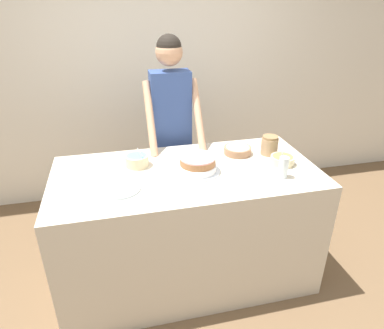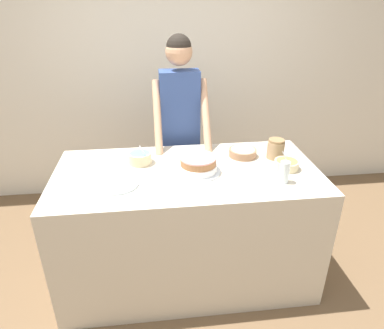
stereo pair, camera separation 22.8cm
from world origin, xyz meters
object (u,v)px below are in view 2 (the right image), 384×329
at_px(cake, 198,165).
at_px(frosting_bowl_olive, 287,164).
at_px(stoneware_jar, 276,149).
at_px(drinking_glass, 284,172).
at_px(frosting_bowl_blue, 140,157).
at_px(person_baker, 180,116).
at_px(ceramic_plate, 118,184).
at_px(frosting_bowl_pink, 243,152).

relative_size(cake, frosting_bowl_olive, 1.85).
distance_m(cake, stoneware_jar, 0.62).
bearing_deg(frosting_bowl_olive, drinking_glass, -115.87).
xyz_separation_m(frosting_bowl_olive, frosting_bowl_blue, (-1.01, 0.21, 0.01)).
distance_m(drinking_glass, stoneware_jar, 0.37).
xyz_separation_m(person_baker, stoneware_jar, (0.66, -0.50, -0.12)).
bearing_deg(person_baker, cake, -84.61).
bearing_deg(ceramic_plate, stoneware_jar, 13.58).
relative_size(cake, frosting_bowl_blue, 1.88).
height_order(frosting_bowl_pink, ceramic_plate, frosting_bowl_pink).
bearing_deg(frosting_bowl_blue, drinking_glass, -23.07).
relative_size(frosting_bowl_olive, frosting_bowl_pink, 0.82).
distance_m(frosting_bowl_blue, stoneware_jar, 0.99).
relative_size(drinking_glass, stoneware_jar, 0.99).
distance_m(person_baker, ceramic_plate, 0.92).
xyz_separation_m(frosting_bowl_pink, ceramic_plate, (-0.90, -0.33, -0.03)).
height_order(drinking_glass, stoneware_jar, same).
distance_m(frosting_bowl_pink, frosting_bowl_blue, 0.76).
bearing_deg(frosting_bowl_pink, cake, -149.26).
distance_m(cake, frosting_bowl_blue, 0.44).
distance_m(frosting_bowl_blue, drinking_glass, 1.00).
relative_size(frosting_bowl_olive, stoneware_jar, 1.15).
bearing_deg(cake, frosting_bowl_pink, 30.74).
bearing_deg(person_baker, drinking_glass, -55.59).
relative_size(frosting_bowl_pink, stoneware_jar, 1.41).
bearing_deg(frosting_bowl_pink, stoneware_jar, -14.65).
xyz_separation_m(cake, drinking_glass, (0.53, -0.20, 0.02)).
height_order(cake, drinking_glass, drinking_glass).
height_order(cake, ceramic_plate, cake).
relative_size(frosting_bowl_olive, drinking_glass, 1.16).
bearing_deg(person_baker, frosting_bowl_blue, -125.20).
xyz_separation_m(person_baker, cake, (0.06, -0.66, -0.14)).
bearing_deg(cake, person_baker, 95.39).
bearing_deg(cake, ceramic_plate, -167.85).
relative_size(cake, frosting_bowl_pink, 1.51).
bearing_deg(stoneware_jar, frosting_bowl_pink, 165.35).
relative_size(cake, ceramic_plate, 1.15).
bearing_deg(drinking_glass, frosting_bowl_pink, 110.90).
distance_m(cake, ceramic_plate, 0.55).
bearing_deg(drinking_glass, ceramic_plate, 175.15).
xyz_separation_m(cake, frosting_bowl_pink, (0.37, 0.22, -0.02)).
distance_m(frosting_bowl_blue, ceramic_plate, 0.34).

